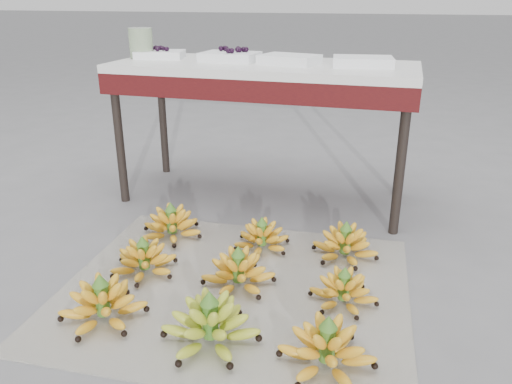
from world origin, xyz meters
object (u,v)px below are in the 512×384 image
(tray_left, at_px, (230,56))
(tray_right, at_px, (289,59))
(bunch_back_center, at_px, (262,238))
(bunch_back_right, at_px, (345,245))
(bunch_front_left, at_px, (103,304))
(vendor_table, at_px, (264,80))
(newspaper_mat, at_px, (235,289))
(bunch_mid_right, at_px, (344,291))
(bunch_back_left, at_px, (172,225))
(bunch_front_center, at_px, (210,325))
(bunch_front_right, at_px, (327,349))
(tray_far_left, at_px, (160,54))
(bunch_mid_left, at_px, (144,260))
(bunch_mid_center, at_px, (238,272))
(glass_jar, at_px, (141,43))
(tray_far_right, at_px, (363,62))

(tray_left, relative_size, tray_right, 0.94)
(bunch_back_center, height_order, bunch_back_right, bunch_back_right)
(bunch_front_left, height_order, vendor_table, vendor_table)
(newspaper_mat, xyz_separation_m, bunch_front_left, (-0.36, -0.30, 0.06))
(bunch_mid_right, height_order, tray_right, tray_right)
(bunch_back_left, bearing_deg, bunch_back_right, 5.98)
(tray_right, bearing_deg, bunch_front_center, -88.11)
(bunch_front_right, distance_m, tray_right, 1.44)
(tray_far_left, xyz_separation_m, tray_left, (0.39, -0.02, 0.00))
(bunch_front_right, height_order, bunch_back_left, bunch_front_right)
(tray_far_left, bearing_deg, bunch_front_center, -59.33)
(bunch_back_center, xyz_separation_m, vendor_table, (-0.15, 0.57, 0.57))
(tray_left, xyz_separation_m, tray_right, (0.30, -0.02, -0.00))
(bunch_mid_left, height_order, vendor_table, vendor_table)
(bunch_front_center, height_order, vendor_table, vendor_table)
(bunch_mid_center, xyz_separation_m, tray_left, (-0.32, 0.89, 0.67))
(bunch_front_right, xyz_separation_m, bunch_mid_right, (0.01, 0.33, -0.01))
(bunch_front_center, height_order, bunch_mid_left, bunch_front_center)
(bunch_mid_left, relative_size, vendor_table, 0.23)
(bunch_back_left, relative_size, bunch_back_center, 0.96)
(bunch_mid_center, xyz_separation_m, tray_far_left, (-0.72, 0.91, 0.67))
(tray_right, height_order, glass_jar, glass_jar)
(tray_right, bearing_deg, vendor_table, 178.64)
(bunch_back_right, bearing_deg, tray_left, 159.69)
(tray_far_left, bearing_deg, bunch_mid_center, -51.66)
(bunch_back_left, bearing_deg, tray_far_left, 120.85)
(vendor_table, xyz_separation_m, glass_jar, (-0.66, 0.00, 0.16))
(bunch_front_right, xyz_separation_m, tray_left, (-0.70, 1.23, 0.67))
(tray_far_left, bearing_deg, vendor_table, -3.39)
(tray_left, bearing_deg, glass_jar, -178.27)
(bunch_front_center, relative_size, bunch_mid_center, 1.22)
(bunch_mid_center, bearing_deg, bunch_front_right, -34.76)
(bunch_front_right, xyz_separation_m, bunch_back_right, (-0.03, 0.67, -0.00))
(newspaper_mat, relative_size, bunch_front_left, 4.01)
(bunch_mid_left, bearing_deg, tray_left, 109.48)
(bunch_front_center, bearing_deg, tray_right, 104.94)
(bunch_front_left, relative_size, tray_far_right, 1.06)
(tray_far_left, height_order, tray_far_right, tray_far_left)
(tray_far_left, bearing_deg, glass_jar, -159.26)
(tray_far_left, bearing_deg, bunch_front_left, -73.98)
(bunch_back_right, xyz_separation_m, tray_far_left, (-1.07, 0.58, 0.67))
(tray_far_left, height_order, tray_right, tray_far_left)
(bunch_front_left, height_order, tray_far_right, tray_far_right)
(bunch_front_center, height_order, tray_right, tray_right)
(bunch_back_right, xyz_separation_m, tray_far_right, (-0.03, 0.55, 0.67))
(vendor_table, bearing_deg, tray_left, 175.01)
(bunch_mid_left, height_order, bunch_back_center, bunch_mid_left)
(bunch_back_center, bearing_deg, bunch_mid_right, -56.60)
(tray_far_right, bearing_deg, tray_right, -178.76)
(bunch_front_right, relative_size, vendor_table, 0.25)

